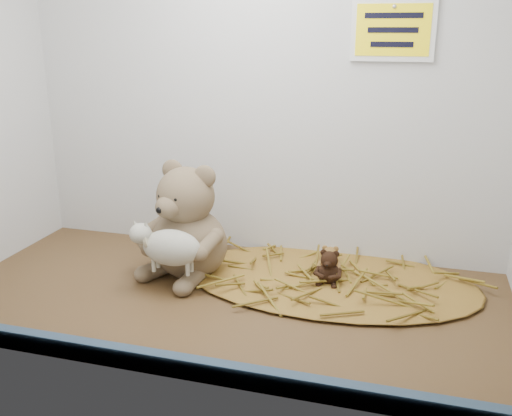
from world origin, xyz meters
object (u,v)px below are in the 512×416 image
(toy_lamb, at_px, (172,248))
(mini_teddy_brown, at_px, (329,265))
(mini_teddy_tan, at_px, (330,259))
(main_teddy, at_px, (188,220))

(toy_lamb, relative_size, mini_teddy_brown, 2.20)
(mini_teddy_brown, bearing_deg, mini_teddy_tan, 99.73)
(mini_teddy_tan, bearing_deg, toy_lamb, -155.54)
(main_teddy, xyz_separation_m, mini_teddy_tan, (0.32, 0.07, -0.09))
(toy_lamb, xyz_separation_m, mini_teddy_brown, (0.32, 0.12, -0.05))
(main_teddy, height_order, mini_teddy_brown, main_teddy)
(main_teddy, xyz_separation_m, mini_teddy_brown, (0.32, 0.02, -0.08))
(toy_lamb, distance_m, mini_teddy_brown, 0.35)
(toy_lamb, bearing_deg, mini_teddy_brown, 19.52)
(main_teddy, relative_size, toy_lamb, 1.57)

